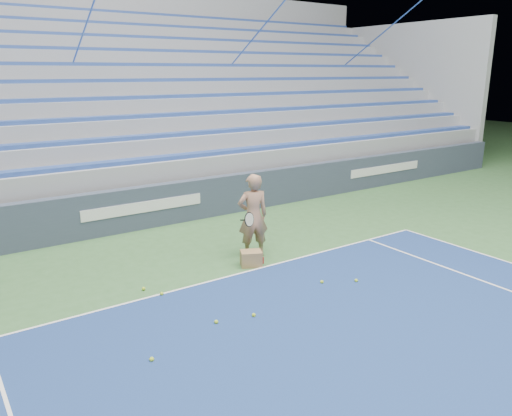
# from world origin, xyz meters

# --- Properties ---
(sponsor_barrier) EXTENTS (30.00, 0.32, 1.10)m
(sponsor_barrier) POSITION_xyz_m (0.00, 15.88, 0.55)
(sponsor_barrier) COLOR #353F51
(sponsor_barrier) RESTS_ON ground
(bleachers) EXTENTS (31.00, 9.15, 7.30)m
(bleachers) POSITION_xyz_m (0.00, 21.60, 2.36)
(bleachers) COLOR gray
(bleachers) RESTS_ON ground
(tennis_player) EXTENTS (0.99, 0.92, 1.85)m
(tennis_player) POSITION_xyz_m (1.21, 12.57, 0.92)
(tennis_player) COLOR tan
(tennis_player) RESTS_ON ground
(ball_box) EXTENTS (0.53, 0.48, 0.32)m
(ball_box) POSITION_xyz_m (0.86, 12.13, 0.16)
(ball_box) COLOR olive
(ball_box) RESTS_ON ground
(tennis_ball_0) EXTENTS (0.07, 0.07, 0.07)m
(tennis_ball_0) POSITION_xyz_m (-0.36, 10.22, 0.03)
(tennis_ball_0) COLOR #B3D52B
(tennis_ball_0) RESTS_ON ground
(tennis_ball_1) EXTENTS (0.07, 0.07, 0.07)m
(tennis_ball_1) POSITION_xyz_m (-1.47, 12.24, 0.03)
(tennis_ball_1) COLOR #B3D52B
(tennis_ball_1) RESTS_ON ground
(tennis_ball_2) EXTENTS (0.07, 0.07, 0.07)m
(tennis_ball_2) POSITION_xyz_m (2.07, 10.28, 0.03)
(tennis_ball_2) COLOR #B3D52B
(tennis_ball_2) RESTS_ON ground
(tennis_ball_3) EXTENTS (0.07, 0.07, 0.07)m
(tennis_ball_3) POSITION_xyz_m (1.48, 10.60, 0.03)
(tennis_ball_3) COLOR #B3D52B
(tennis_ball_3) RESTS_ON ground
(tennis_ball_4) EXTENTS (0.07, 0.07, 0.07)m
(tennis_ball_4) POSITION_xyz_m (-1.28, 11.85, 0.03)
(tennis_ball_4) COLOR #B3D52B
(tennis_ball_4) RESTS_ON ground
(tennis_ball_5) EXTENTS (0.07, 0.07, 0.07)m
(tennis_ball_5) POSITION_xyz_m (-0.99, 10.37, 0.03)
(tennis_ball_5) COLOR #B3D52B
(tennis_ball_5) RESTS_ON ground
(tennis_ball_6) EXTENTS (0.07, 0.07, 0.07)m
(tennis_ball_6) POSITION_xyz_m (-2.28, 9.94, 0.03)
(tennis_ball_6) COLOR #B3D52B
(tennis_ball_6) RESTS_ON ground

